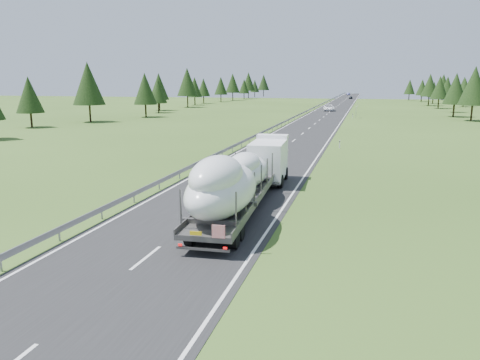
% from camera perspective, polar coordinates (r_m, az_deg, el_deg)
% --- Properties ---
extents(ground, '(400.00, 400.00, 0.00)m').
position_cam_1_polar(ground, '(30.13, -3.80, -3.43)').
color(ground, '#314F1A').
rests_on(ground, ground).
extents(road_surface, '(10.00, 400.00, 0.02)m').
position_cam_1_polar(road_surface, '(128.07, 10.91, 8.16)').
color(road_surface, black).
rests_on(road_surface, ground).
extents(guardrail, '(0.10, 400.00, 0.76)m').
position_cam_1_polar(guardrail, '(128.48, 8.53, 8.52)').
color(guardrail, slate).
rests_on(guardrail, ground).
extents(marker_posts, '(0.13, 350.08, 1.00)m').
position_cam_1_polar(marker_posts, '(182.65, 14.31, 9.24)').
color(marker_posts, silver).
rests_on(marker_posts, ground).
extents(highway_sign, '(0.08, 0.90, 2.60)m').
position_cam_1_polar(highway_sign, '(107.67, 13.98, 8.31)').
color(highway_sign, slate).
rests_on(highway_sign, ground).
extents(tree_line_left, '(14.66, 259.17, 12.31)m').
position_cam_1_polar(tree_line_left, '(140.72, -7.81, 11.35)').
color(tree_line_left, black).
rests_on(tree_line_left, ground).
extents(boat_truck, '(3.66, 19.72, 4.32)m').
position_cam_1_polar(boat_truck, '(28.87, 0.11, 0.49)').
color(boat_truck, white).
rests_on(boat_truck, ground).
extents(distant_van, '(3.22, 6.31, 1.71)m').
position_cam_1_polar(distant_van, '(131.82, 10.79, 8.63)').
color(distant_van, white).
rests_on(distant_van, ground).
extents(distant_car_dark, '(1.73, 3.84, 1.28)m').
position_cam_1_polar(distant_car_dark, '(226.85, 13.35, 9.77)').
color(distant_car_dark, black).
rests_on(distant_car_dark, ground).
extents(distant_car_blue, '(1.90, 4.43, 1.42)m').
position_cam_1_polar(distant_car_blue, '(287.20, 13.08, 10.18)').
color(distant_car_blue, '#1C2050').
rests_on(distant_car_blue, ground).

